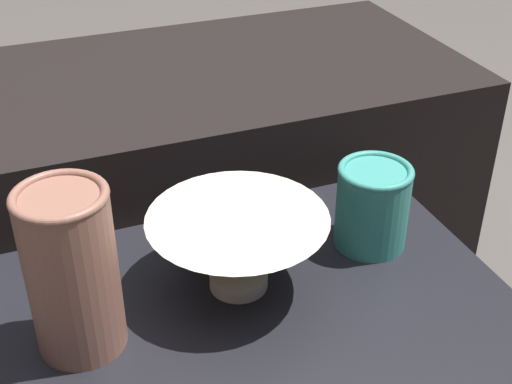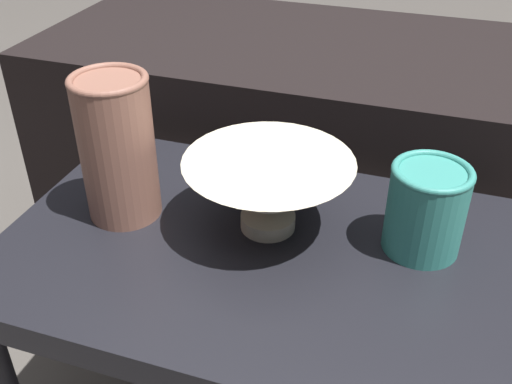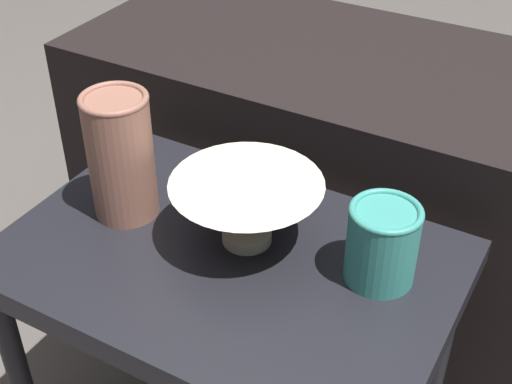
% 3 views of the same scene
% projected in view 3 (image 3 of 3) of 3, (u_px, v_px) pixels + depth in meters
% --- Properties ---
extents(table, '(0.65, 0.44, 0.53)m').
position_uv_depth(table, '(228.00, 288.00, 1.07)').
color(table, black).
rests_on(table, ground_plane).
extents(couch_backdrop, '(1.19, 0.50, 0.62)m').
position_uv_depth(couch_backdrop, '(357.00, 192.00, 1.53)').
color(couch_backdrop, black).
rests_on(couch_backdrop, ground_plane).
extents(bowl, '(0.22, 0.22, 0.10)m').
position_uv_depth(bowl, '(247.00, 208.00, 1.03)').
color(bowl, beige).
rests_on(bowl, table).
extents(vase_textured_left, '(0.10, 0.10, 0.20)m').
position_uv_depth(vase_textured_left, '(121.00, 155.00, 1.06)').
color(vase_textured_left, brown).
rests_on(vase_textured_left, table).
extents(vase_colorful_right, '(0.10, 0.10, 0.12)m').
position_uv_depth(vase_colorful_right, '(382.00, 242.00, 0.96)').
color(vase_colorful_right, teal).
rests_on(vase_colorful_right, table).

